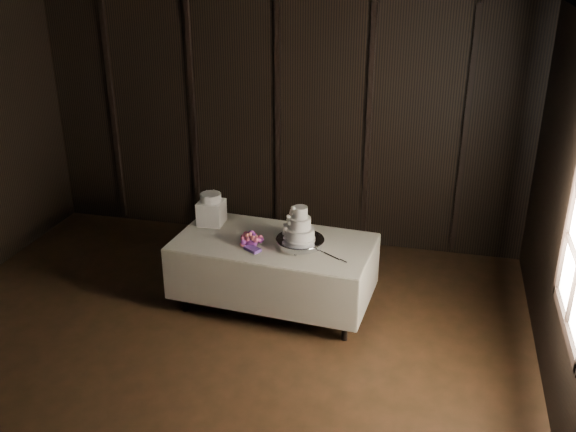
{
  "coord_description": "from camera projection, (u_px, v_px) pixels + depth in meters",
  "views": [
    {
      "loc": [
        1.93,
        -3.86,
        3.57
      ],
      "look_at": [
        0.55,
        1.77,
        1.05
      ],
      "focal_mm": 40.0,
      "sensor_mm": 36.0,
      "label": 1
    }
  ],
  "objects": [
    {
      "name": "cake_knife",
      "position": [
        329.0,
        255.0,
        6.17
      ],
      "size": [
        0.32,
        0.23,
        0.01
      ],
      "primitive_type": "cube",
      "rotation": [
        0.0,
        0.0,
        -0.59
      ],
      "color": "silver",
      "rests_on": "display_table"
    },
    {
      "name": "room",
      "position": [
        158.0,
        246.0,
        4.69
      ],
      "size": [
        6.08,
        7.08,
        3.08
      ],
      "color": "black",
      "rests_on": "ground"
    },
    {
      "name": "cake_stand",
      "position": [
        300.0,
        243.0,
        6.32
      ],
      "size": [
        0.53,
        0.53,
        0.09
      ],
      "primitive_type": "cylinder",
      "rotation": [
        0.0,
        0.0,
        0.1
      ],
      "color": "silver",
      "rests_on": "display_table"
    },
    {
      "name": "small_cake",
      "position": [
        211.0,
        198.0,
        6.75
      ],
      "size": [
        0.25,
        0.25,
        0.09
      ],
      "primitive_type": "cylinder",
      "rotation": [
        0.0,
        0.0,
        -0.14
      ],
      "color": "white",
      "rests_on": "box_pedestal"
    },
    {
      "name": "box_pedestal",
      "position": [
        212.0,
        212.0,
        6.82
      ],
      "size": [
        0.26,
        0.26,
        0.25
      ],
      "primitive_type": "cube",
      "rotation": [
        0.0,
        0.0,
        0.01
      ],
      "color": "white",
      "rests_on": "display_table"
    },
    {
      "name": "display_table",
      "position": [
        274.0,
        271.0,
        6.6
      ],
      "size": [
        2.06,
        1.19,
        0.76
      ],
      "rotation": [
        0.0,
        0.0,
        -0.08
      ],
      "color": "silver",
      "rests_on": "ground"
    },
    {
      "name": "wedding_cake",
      "position": [
        297.0,
        227.0,
        6.24
      ],
      "size": [
        0.33,
        0.28,
        0.34
      ],
      "rotation": [
        0.0,
        0.0,
        0.32
      ],
      "color": "white",
      "rests_on": "cake_stand"
    },
    {
      "name": "bouquet",
      "position": [
        251.0,
        239.0,
        6.37
      ],
      "size": [
        0.43,
        0.46,
        0.18
      ],
      "primitive_type": null,
      "rotation": [
        0.0,
        0.0,
        -0.55
      ],
      "color": "#BB4564",
      "rests_on": "display_table"
    }
  ]
}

